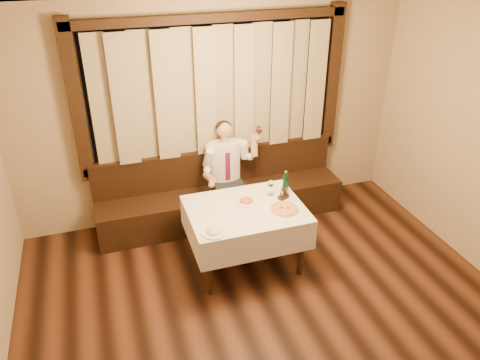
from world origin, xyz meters
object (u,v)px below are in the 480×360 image
object	(u,v)px
green_bottle	(285,184)
cruet_caddy	(284,195)
pasta_cream	(213,230)
pasta_red	(246,199)
dining_table	(246,216)
pizza	(284,209)
seated_man	(227,166)
banquette	(221,197)

from	to	relation	value
green_bottle	cruet_caddy	xyz separation A→B (m)	(-0.06, -0.10, -0.08)
pasta_cream	green_bottle	world-z (taller)	green_bottle
pasta_red	pasta_cream	world-z (taller)	same
dining_table	pasta_cream	world-z (taller)	pasta_cream
pizza	cruet_caddy	bearing A→B (deg)	69.70
cruet_caddy	seated_man	bearing A→B (deg)	89.78
pasta_cream	cruet_caddy	xyz separation A→B (m)	(0.93, 0.41, 0.01)
banquette	pasta_cream	distance (m)	1.53
banquette	green_bottle	world-z (taller)	green_bottle
green_bottle	dining_table	bearing A→B (deg)	-163.46
dining_table	cruet_caddy	distance (m)	0.50
banquette	pasta_cream	world-z (taller)	banquette
seated_man	banquette	bearing A→B (deg)	127.71
banquette	green_bottle	bearing A→B (deg)	-58.53
seated_man	pasta_cream	bearing A→B (deg)	-112.26
pasta_cream	cruet_caddy	world-z (taller)	cruet_caddy
banquette	dining_table	xyz separation A→B (m)	(0.00, -1.02, 0.34)
cruet_caddy	pizza	bearing A→B (deg)	-135.11
pasta_cream	seated_man	size ratio (longest dim) A/B	0.18
dining_table	pizza	size ratio (longest dim) A/B	4.02
pasta_cream	seated_man	distance (m)	1.39
dining_table	pasta_cream	xyz separation A→B (m)	(-0.46, -0.35, 0.14)
cruet_caddy	seated_man	xyz separation A→B (m)	(-0.40, 0.88, -0.00)
banquette	seated_man	bearing A→B (deg)	-52.29
pasta_red	green_bottle	xyz separation A→B (m)	(0.49, 0.04, 0.09)
pasta_red	seated_man	bearing A→B (deg)	88.18
pizza	pasta_cream	bearing A→B (deg)	-167.82
banquette	pasta_red	world-z (taller)	banquette
pizza	pasta_red	bearing A→B (deg)	140.38
banquette	pizza	size ratio (longest dim) A/B	10.14
cruet_caddy	seated_man	distance (m)	0.96
pasta_cream	green_bottle	xyz separation A→B (m)	(0.99, 0.51, 0.09)
green_bottle	pasta_red	bearing A→B (deg)	-174.99
banquette	dining_table	bearing A→B (deg)	-90.00
pizza	cruet_caddy	world-z (taller)	cruet_caddy
banquette	green_bottle	xyz separation A→B (m)	(0.53, -0.87, 0.57)
dining_table	seated_man	size ratio (longest dim) A/B	0.92
pizza	cruet_caddy	xyz separation A→B (m)	(0.08, 0.23, 0.03)
pasta_red	cruet_caddy	distance (m)	0.43
dining_table	pasta_cream	size ratio (longest dim) A/B	5.11
pasta_red	seated_man	size ratio (longest dim) A/B	0.18
cruet_caddy	seated_man	world-z (taller)	seated_man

